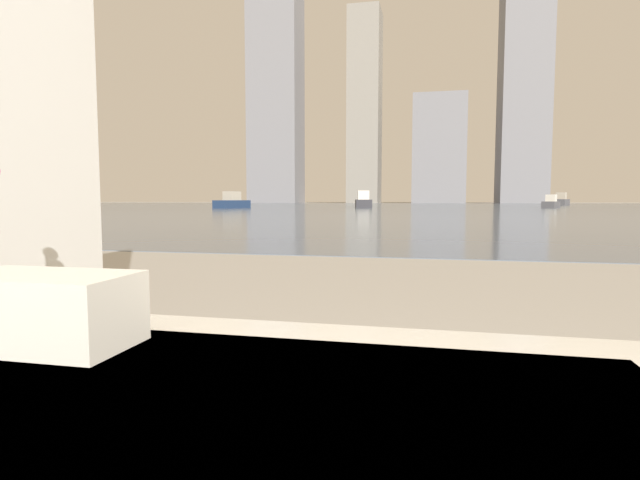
{
  "coord_description": "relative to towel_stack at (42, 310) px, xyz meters",
  "views": [
    {
      "loc": [
        0.37,
        0.1,
        0.81
      ],
      "look_at": [
        -0.1,
        2.21,
        0.63
      ],
      "focal_mm": 28.0,
      "sensor_mm": 36.0,
      "label": 1
    }
  ],
  "objects": [
    {
      "name": "skyline_tower_1",
      "position": [
        -14.81,
        117.21,
        21.5
      ],
      "size": [
        7.24,
        9.4,
        44.25
      ],
      "color": "gray",
      "rests_on": "ground_plane"
    },
    {
      "name": "skyline_tower_3",
      "position": [
        20.03,
        117.21,
        33.77
      ],
      "size": [
        9.92,
        11.17,
        68.8
      ],
      "color": "slate",
      "rests_on": "ground_plane"
    },
    {
      "name": "harbor_water",
      "position": [
        0.25,
        61.21,
        -0.62
      ],
      "size": [
        180.0,
        110.0,
        0.01
      ],
      "color": "slate",
      "rests_on": "ground_plane"
    },
    {
      "name": "skyline_tower_0",
      "position": [
        -36.49,
        117.21,
        40.52
      ],
      "size": [
        11.99,
        9.52,
        82.29
      ],
      "color": "slate",
      "rests_on": "ground_plane"
    },
    {
      "name": "harbor_boat_0",
      "position": [
        -17.61,
        43.35,
        -0.07
      ],
      "size": [
        2.31,
        4.37,
        1.56
      ],
      "color": "navy",
      "rests_on": "harbor_water"
    },
    {
      "name": "harbor_boat_3",
      "position": [
        12.39,
        53.13,
        -0.16
      ],
      "size": [
        2.41,
        3.66,
        1.3
      ],
      "color": "#4C4C51",
      "rests_on": "harbor_water"
    },
    {
      "name": "skyline_tower_2",
      "position": [
        2.21,
        117.21,
        11.25
      ],
      "size": [
        11.5,
        13.89,
        23.76
      ],
      "color": "slate",
      "rests_on": "ground_plane"
    },
    {
      "name": "harbor_boat_5",
      "position": [
        -6.06,
        49.71,
        -0.02
      ],
      "size": [
        2.31,
        4.72,
        1.7
      ],
      "color": "#2D2D33",
      "rests_on": "harbor_water"
    },
    {
      "name": "harbor_boat_2",
      "position": [
        18.97,
        77.1,
        0.02
      ],
      "size": [
        3.34,
        5.13,
        1.82
      ],
      "color": "#4C4C51",
      "rests_on": "harbor_water"
    },
    {
      "name": "towel_stack",
      "position": [
        0.0,
        0.0,
        0.0
      ],
      "size": [
        0.3,
        0.16,
        0.12
      ],
      "color": "silver",
      "rests_on": "bathtub"
    }
  ]
}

